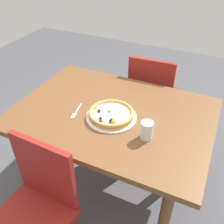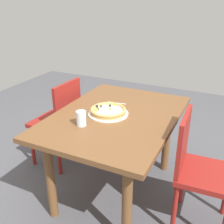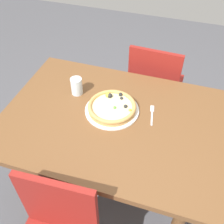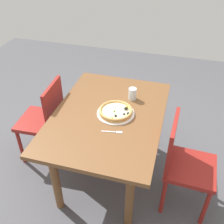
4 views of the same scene
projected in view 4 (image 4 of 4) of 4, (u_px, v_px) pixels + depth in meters
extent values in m
plane|color=#4C4C51|center=(109.00, 172.00, 2.70)|extent=(6.00, 6.00, 0.00)
cube|color=brown|center=(108.00, 116.00, 2.26)|extent=(1.29, 0.93, 0.04)
cylinder|color=brown|center=(94.00, 112.00, 2.94)|extent=(0.07, 0.07, 0.71)
cylinder|color=brown|center=(56.00, 180.00, 2.17)|extent=(0.07, 0.07, 0.71)
cylinder|color=brown|center=(150.00, 121.00, 2.80)|extent=(0.07, 0.07, 0.71)
cylinder|color=brown|center=(130.00, 198.00, 2.04)|extent=(0.07, 0.07, 0.71)
cylinder|color=maroon|center=(21.00, 147.00, 2.68)|extent=(0.04, 0.04, 0.43)
cylinder|color=maroon|center=(36.00, 126.00, 2.95)|extent=(0.04, 0.04, 0.43)
cylinder|color=maroon|center=(52.00, 152.00, 2.62)|extent=(0.04, 0.04, 0.43)
cylinder|color=maroon|center=(64.00, 130.00, 2.89)|extent=(0.04, 0.04, 0.43)
cube|color=maroon|center=(40.00, 121.00, 2.64)|extent=(0.42, 0.42, 0.04)
cube|color=maroon|center=(54.00, 105.00, 2.47)|extent=(0.38, 0.05, 0.42)
cylinder|color=maroon|center=(207.00, 176.00, 2.38)|extent=(0.04, 0.04, 0.43)
cylinder|color=maroon|center=(205.00, 208.00, 2.12)|extent=(0.04, 0.04, 0.43)
cylinder|color=maroon|center=(169.00, 167.00, 2.47)|extent=(0.04, 0.04, 0.43)
cylinder|color=maroon|center=(163.00, 196.00, 2.21)|extent=(0.04, 0.04, 0.43)
cube|color=maroon|center=(191.00, 168.00, 2.15)|extent=(0.42, 0.42, 0.04)
cube|color=maroon|center=(172.00, 142.00, 2.06)|extent=(0.38, 0.05, 0.42)
cylinder|color=white|center=(116.00, 113.00, 2.25)|extent=(0.32, 0.32, 0.01)
cylinder|color=tan|center=(116.00, 112.00, 2.24)|extent=(0.28, 0.28, 0.02)
cylinder|color=beige|center=(116.00, 111.00, 2.23)|extent=(0.25, 0.25, 0.01)
torus|color=tan|center=(116.00, 110.00, 2.23)|extent=(0.29, 0.29, 0.02)
sphere|color=#262626|center=(126.00, 109.00, 2.24)|extent=(0.03, 0.03, 0.03)
sphere|color=#262626|center=(124.00, 114.00, 2.19)|extent=(0.02, 0.02, 0.02)
sphere|color=gold|center=(112.00, 118.00, 2.15)|extent=(0.02, 0.02, 0.02)
sphere|color=#262626|center=(128.00, 113.00, 2.19)|extent=(0.02, 0.02, 0.02)
sphere|color=#262626|center=(116.00, 116.00, 2.16)|extent=(0.02, 0.02, 0.02)
sphere|color=gold|center=(126.00, 108.00, 2.25)|extent=(0.03, 0.03, 0.03)
sphere|color=#4C9E38|center=(114.00, 111.00, 2.22)|extent=(0.02, 0.02, 0.02)
cube|color=silver|center=(108.00, 132.00, 2.06)|extent=(0.03, 0.11, 0.00)
cube|color=silver|center=(119.00, 132.00, 2.06)|extent=(0.03, 0.05, 0.00)
cylinder|color=silver|center=(132.00, 94.00, 2.40)|extent=(0.07, 0.07, 0.11)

